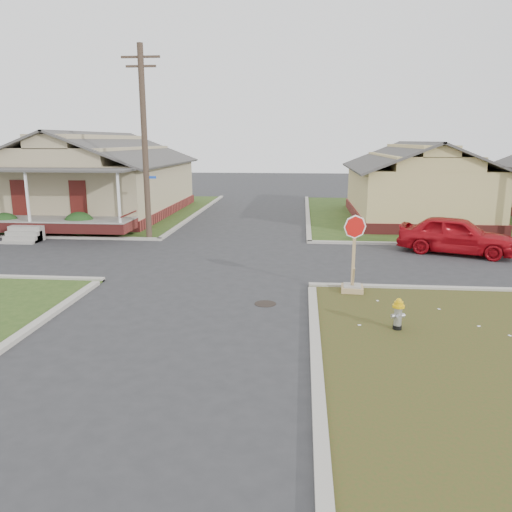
# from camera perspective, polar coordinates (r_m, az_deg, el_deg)

# --- Properties ---
(ground) EXTENTS (120.00, 120.00, 0.00)m
(ground) POSITION_cam_1_polar(r_m,az_deg,el_deg) (15.59, -6.91, -4.63)
(ground) COLOR #2B2C2E
(ground) RESTS_ON ground
(verge_far_left) EXTENTS (19.00, 19.00, 0.05)m
(verge_far_left) POSITION_cam_1_polar(r_m,az_deg,el_deg) (36.63, -21.13, 4.85)
(verge_far_left) COLOR #2C4619
(verge_far_left) RESTS_ON ground
(curbs) EXTENTS (80.00, 40.00, 0.12)m
(curbs) POSITION_cam_1_polar(r_m,az_deg,el_deg) (20.33, -3.97, -0.37)
(curbs) COLOR #A7A297
(curbs) RESTS_ON ground
(manhole) EXTENTS (0.64, 0.64, 0.01)m
(manhole) POSITION_cam_1_polar(r_m,az_deg,el_deg) (14.81, 1.07, -5.47)
(manhole) COLOR black
(manhole) RESTS_ON ground
(corner_house) EXTENTS (10.10, 15.50, 5.30)m
(corner_house) POSITION_cam_1_polar(r_m,az_deg,el_deg) (33.96, -17.83, 8.35)
(corner_house) COLOR maroon
(corner_house) RESTS_ON ground
(side_house_yellow) EXTENTS (7.60, 11.60, 4.70)m
(side_house_yellow) POSITION_cam_1_polar(r_m,az_deg,el_deg) (31.84, 17.74, 7.91)
(side_house_yellow) COLOR maroon
(side_house_yellow) RESTS_ON ground
(utility_pole) EXTENTS (1.80, 0.28, 9.00)m
(utility_pole) POSITION_cam_1_polar(r_m,az_deg,el_deg) (24.55, -12.61, 12.65)
(utility_pole) COLOR #3C2C22
(utility_pole) RESTS_ON ground
(fire_hydrant) EXTENTS (0.30, 0.30, 0.82)m
(fire_hydrant) POSITION_cam_1_polar(r_m,az_deg,el_deg) (13.12, 15.93, -6.20)
(fire_hydrant) COLOR black
(fire_hydrant) RESTS_ON ground
(stop_sign) EXTENTS (0.69, 0.68, 2.45)m
(stop_sign) POSITION_cam_1_polar(r_m,az_deg,el_deg) (16.00, 11.00, -2.16)
(stop_sign) COLOR tan
(stop_sign) RESTS_ON ground
(red_sedan) EXTENTS (5.07, 3.51, 1.60)m
(red_sedan) POSITION_cam_1_polar(r_m,az_deg,el_deg) (22.81, 21.90, 2.24)
(red_sedan) COLOR #A90C14
(red_sedan) RESTS_ON ground
(hedge_left) EXTENTS (1.45, 1.18, 1.10)m
(hedge_left) POSITION_cam_1_polar(r_m,az_deg,el_deg) (28.33, -26.74, 3.33)
(hedge_left) COLOR #193C15
(hedge_left) RESTS_ON verge_far_left
(hedge_right) EXTENTS (1.50, 1.23, 1.15)m
(hedge_right) POSITION_cam_1_polar(r_m,az_deg,el_deg) (26.68, -19.53, 3.50)
(hedge_right) COLOR #193C15
(hedge_right) RESTS_ON verge_far_left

